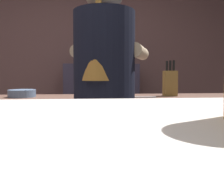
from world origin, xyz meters
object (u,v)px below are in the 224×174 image
(knife_block, at_px, (170,83))
(chefs_knife, at_px, (140,97))
(bartender, at_px, (104,100))
(bottle_hot_sauce, at_px, (113,59))
(mixing_bowl, at_px, (22,93))
(bottle_olive_oil, at_px, (127,57))

(knife_block, relative_size, chefs_knife, 1.18)
(bartender, bearing_deg, chefs_knife, -15.01)
(knife_block, distance_m, chefs_knife, 0.31)
(bottle_hot_sauce, bearing_deg, mixing_bowl, -123.65)
(mixing_bowl, xyz_separation_m, bottle_olive_oil, (0.97, 1.18, 0.36))
(knife_block, bearing_deg, chefs_knife, -155.47)
(bartender, relative_size, knife_block, 5.91)
(chefs_knife, height_order, bottle_hot_sauce, bottle_hot_sauce)
(mixing_bowl, distance_m, bottle_olive_oil, 1.57)
(mixing_bowl, distance_m, chefs_knife, 0.89)
(bartender, bearing_deg, knife_block, -26.42)
(bottle_olive_oil, distance_m, bottle_hot_sauce, 0.17)
(bartender, distance_m, mixing_bowl, 0.80)
(chefs_knife, xyz_separation_m, bottle_olive_oil, (0.09, 1.31, 0.39))
(chefs_knife, bearing_deg, mixing_bowl, 176.61)
(bottle_hot_sauce, bearing_deg, knife_block, -74.06)
(mixing_bowl, bearing_deg, bottle_hot_sauce, 56.35)
(mixing_bowl, bearing_deg, bartender, -41.68)
(bartender, bearing_deg, bottle_olive_oil, 7.59)
(chefs_knife, distance_m, bottle_olive_oil, 1.37)
(bartender, bearing_deg, mixing_bowl, 68.12)
(bartender, distance_m, knife_block, 0.77)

